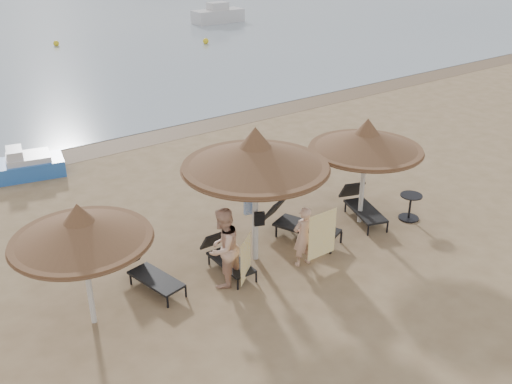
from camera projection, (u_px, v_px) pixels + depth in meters
ground at (249, 270)px, 13.18m from camera, size 160.00×160.00×0.00m
wet_sand_strip at (96, 149)px, 20.07m from camera, size 200.00×1.60×0.01m
palapa_left at (80, 230)px, 10.56m from camera, size 2.69×2.69×2.66m
palapa_center at (255, 156)px, 12.49m from camera, size 3.33×3.33×3.30m
palapa_right at (366, 141)px, 14.29m from camera, size 2.91×2.91×2.89m
lounger_far_left at (149, 273)px, 12.46m from camera, size 0.90×1.75×0.75m
lounger_near_left at (226, 256)px, 13.11m from camera, size 0.55×1.64×0.73m
lounger_near_right at (297, 222)px, 14.39m from camera, size 1.38×2.12×0.91m
lounger_far_right at (361, 205)px, 15.37m from camera, size 1.15×1.91×0.81m
side_table at (410, 208)px, 15.29m from camera, size 0.59×0.59×0.71m
person_left at (223, 242)px, 12.22m from camera, size 1.16×0.98×2.14m
person_right at (304, 232)px, 13.02m from camera, size 0.85×0.60×1.73m
towel_left at (246, 259)px, 12.31m from camera, size 0.58×0.46×1.01m
towel_right at (322, 235)px, 13.05m from camera, size 0.82×0.03×1.15m
bag_patterned at (251, 205)px, 13.18m from camera, size 0.34×0.18×0.41m
bag_dark at (259, 219)px, 13.02m from camera, size 0.25×0.17×0.34m
pedal_boat at (29, 165)px, 17.90m from camera, size 2.23×1.58×0.95m
buoy_mid at (56, 43)px, 36.31m from camera, size 0.36×0.36×0.36m
buoy_right at (206, 41)px, 36.96m from camera, size 0.38×0.38×0.38m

